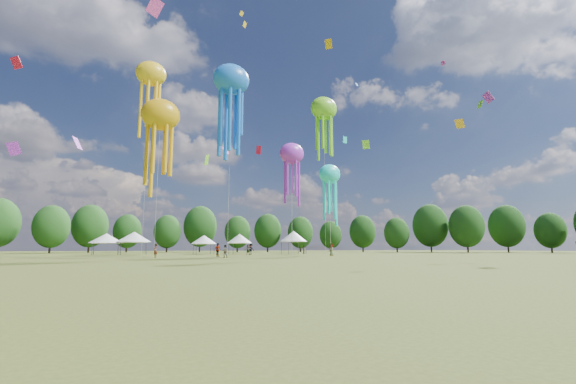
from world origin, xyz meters
name	(u,v)px	position (x,y,z in m)	size (l,w,h in m)	color
ground	(443,271)	(0.00, 0.00, 0.00)	(300.00, 300.00, 0.00)	#384416
spectator_near	(225,251)	(-3.74, 32.19, 0.78)	(0.76, 0.59, 1.56)	gray
spectators_far	(254,250)	(4.63, 46.77, 0.88)	(29.86, 20.33, 1.90)	gray
festival_tents	(195,238)	(-3.54, 56.72, 3.02)	(38.54, 10.12, 4.45)	#47474C
show_kites	(270,123)	(4.79, 39.82, 20.71)	(39.17, 33.68, 32.04)	#E3A40E
small_kites	(232,66)	(-1.25, 40.84, 29.55)	(68.58, 54.41, 42.90)	#E3A40E
treeline	(189,221)	(-3.87, 62.51, 6.54)	(201.57, 95.24, 13.43)	#38281C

